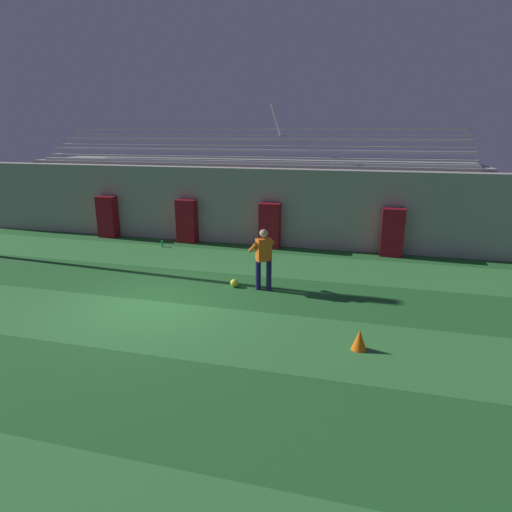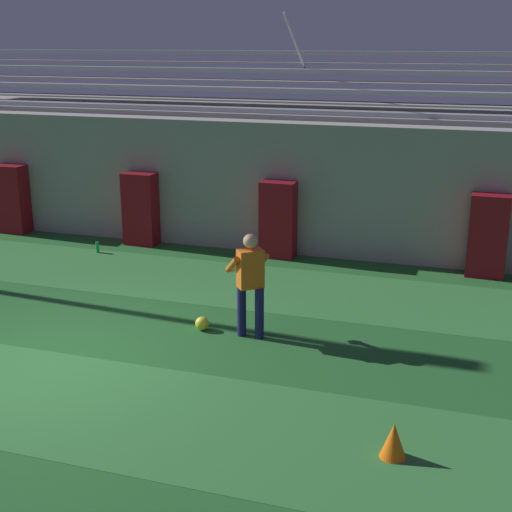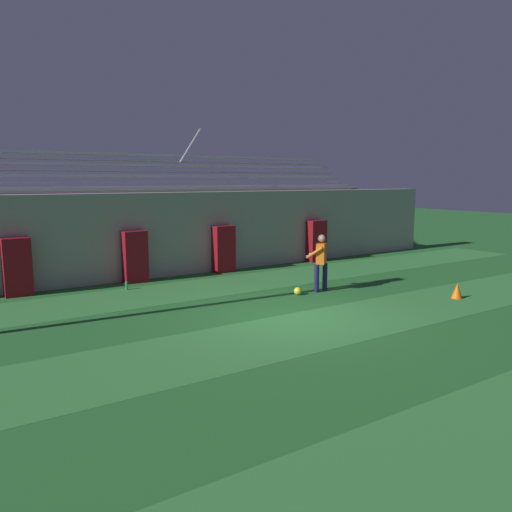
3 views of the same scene
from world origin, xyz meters
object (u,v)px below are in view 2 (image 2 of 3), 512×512
(goalkeeper, at_px, (250,279))
(soccer_ball, at_px, (202,323))
(padding_pillar_gate_left, at_px, (141,209))
(water_bottle, at_px, (97,247))
(padding_pillar_gate_right, at_px, (278,220))
(traffic_cone, at_px, (393,440))
(padding_pillar_far_left, at_px, (12,199))
(padding_pillar_far_right, at_px, (488,236))

(goalkeeper, height_order, soccer_ball, goalkeeper)
(padding_pillar_gate_left, bearing_deg, water_bottle, -123.87)
(padding_pillar_gate_right, xyz_separation_m, traffic_cone, (3.36, -6.97, -0.60))
(padding_pillar_far_left, height_order, goalkeeper, goalkeeper)
(padding_pillar_gate_right, height_order, water_bottle, padding_pillar_gate_right)
(padding_pillar_far_left, distance_m, goalkeeper, 8.53)
(padding_pillar_gate_right, height_order, padding_pillar_far_left, same)
(water_bottle, bearing_deg, padding_pillar_far_left, 161.69)
(padding_pillar_gate_right, distance_m, traffic_cone, 7.76)
(soccer_ball, distance_m, water_bottle, 5.05)
(padding_pillar_gate_left, xyz_separation_m, padding_pillar_far_right, (7.45, 0.00, 0.00))
(traffic_cone, bearing_deg, padding_pillar_far_right, 82.88)
(traffic_cone, bearing_deg, goalkeeper, 133.45)
(goalkeeper, height_order, water_bottle, goalkeeper)
(padding_pillar_gate_right, bearing_deg, water_bottle, -166.52)
(padding_pillar_gate_right, bearing_deg, padding_pillar_far_left, 180.00)
(padding_pillar_far_right, relative_size, traffic_cone, 3.88)
(goalkeeper, relative_size, water_bottle, 6.96)
(goalkeeper, distance_m, traffic_cone, 3.82)
(padding_pillar_gate_left, height_order, goalkeeper, goalkeeper)
(water_bottle, bearing_deg, padding_pillar_far_right, 6.50)
(goalkeeper, bearing_deg, padding_pillar_gate_right, 100.51)
(goalkeeper, bearing_deg, traffic_cone, -46.55)
(padding_pillar_gate_left, xyz_separation_m, water_bottle, (-0.62, -0.92, -0.69))
(goalkeeper, relative_size, soccer_ball, 7.59)
(traffic_cone, bearing_deg, padding_pillar_gate_left, 133.35)
(padding_pillar_gate_right, distance_m, soccer_ball, 4.30)
(padding_pillar_gate_left, xyz_separation_m, padding_pillar_gate_right, (3.22, 0.00, 0.00))
(padding_pillar_gate_right, height_order, padding_pillar_far_right, same)
(padding_pillar_gate_left, distance_m, soccer_ball, 5.36)
(soccer_ball, bearing_deg, padding_pillar_far_right, 44.88)
(soccer_ball, bearing_deg, goalkeeper, -0.60)
(goalkeeper, bearing_deg, soccer_ball, 179.40)
(padding_pillar_far_right, distance_m, soccer_ball, 6.05)
(padding_pillar_gate_left, distance_m, goalkeeper, 5.84)
(padding_pillar_far_left, bearing_deg, soccer_ball, -32.80)
(padding_pillar_gate_right, height_order, goalkeeper, goalkeeper)
(goalkeeper, bearing_deg, padding_pillar_far_right, 50.98)
(padding_pillar_far_right, xyz_separation_m, soccer_ball, (-4.26, -4.24, -0.70))
(padding_pillar_far_right, bearing_deg, padding_pillar_far_left, 180.00)
(padding_pillar_far_right, relative_size, goalkeeper, 0.98)
(traffic_cone, bearing_deg, padding_pillar_gate_right, 115.76)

